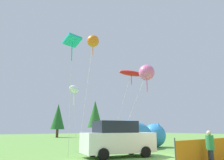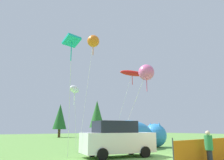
{
  "view_description": "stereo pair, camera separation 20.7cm",
  "coord_description": "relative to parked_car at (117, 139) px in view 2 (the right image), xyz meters",
  "views": [
    {
      "loc": [
        -10.86,
        -9.05,
        1.68
      ],
      "look_at": [
        -0.7,
        3.52,
        5.27
      ],
      "focal_mm": 35.0,
      "sensor_mm": 36.0,
      "label": 1
    },
    {
      "loc": [
        -10.7,
        -9.18,
        1.68
      ],
      "look_at": [
        -0.7,
        3.52,
        5.27
      ],
      "focal_mm": 35.0,
      "sensor_mm": 36.0,
      "label": 2
    }
  ],
  "objects": [
    {
      "name": "horizon_tree_northeast",
      "position": [
        9.89,
        29.51,
        2.87
      ],
      "size": [
        2.67,
        2.67,
        6.37
      ],
      "color": "brown",
      "rests_on": "ground"
    },
    {
      "name": "folding_chair",
      "position": [
        4.63,
        -3.25,
        -0.5
      ],
      "size": [
        0.75,
        0.75,
        0.94
      ],
      "rotation": [
        0.0,
        0.0,
        -0.99
      ],
      "color": "#267F33",
      "rests_on": "ground"
    },
    {
      "name": "ground_plane",
      "position": [
        1.95,
        -1.43,
        -1.04
      ],
      "size": [
        120.0,
        120.0,
        0.0
      ],
      "primitive_type": "plane",
      "color": "#609342"
    },
    {
      "name": "kite_pink_octopus",
      "position": [
        1.84,
        -0.88,
        4.31
      ],
      "size": [
        1.91,
        2.28,
        5.9
      ],
      "color": "silver",
      "rests_on": "ground"
    },
    {
      "name": "safety_fence",
      "position": [
        2.71,
        -4.95,
        -0.44
      ],
      "size": [
        8.2,
        0.33,
        1.32
      ],
      "rotation": [
        0.0,
        0.0,
        0.03
      ],
      "color": "orange",
      "rests_on": "ground"
    },
    {
      "name": "parked_car",
      "position": [
        0.0,
        0.0,
        0.0
      ],
      "size": [
        4.68,
        2.78,
        2.13
      ],
      "rotation": [
        0.0,
        0.0,
        -0.24
      ],
      "color": "white",
      "rests_on": "ground"
    },
    {
      "name": "horizon_tree_mid",
      "position": [
        18.76,
        29.75,
        3.72
      ],
      "size": [
        3.25,
        3.25,
        7.76
      ],
      "color": "brown",
      "rests_on": "ground"
    },
    {
      "name": "kite_teal_diamond",
      "position": [
        -2.9,
        0.87,
        5.81
      ],
      "size": [
        1.01,
        1.38,
        7.25
      ],
      "color": "silver",
      "rests_on": "ground"
    },
    {
      "name": "kite_red_lizard",
      "position": [
        7.7,
        6.65,
        6.67
      ],
      "size": [
        3.62,
        2.28,
        8.29
      ],
      "color": "silver",
      "rests_on": "ground"
    },
    {
      "name": "spectator_in_grey_shirt",
      "position": [
        0.75,
        -5.42,
        -0.17
      ],
      "size": [
        0.35,
        0.35,
        1.59
      ],
      "color": "#2D2D38",
      "rests_on": "ground"
    },
    {
      "name": "kite_orange_flower",
      "position": [
        1.14,
        4.64,
        8.17
      ],
      "size": [
        2.58,
        2.1,
        9.77
      ],
      "color": "silver",
      "rests_on": "ground"
    },
    {
      "name": "kite_white_ghost",
      "position": [
        -0.1,
        5.46,
        3.83
      ],
      "size": [
        1.8,
        1.88,
        5.27
      ],
      "color": "silver",
      "rests_on": "ground"
    },
    {
      "name": "inflatable_cat",
      "position": [
        4.72,
        3.24,
        0.04
      ],
      "size": [
        6.73,
        2.42,
        2.34
      ],
      "rotation": [
        0.0,
        0.0,
        -0.02
      ],
      "color": "#338CD8",
      "rests_on": "ground"
    }
  ]
}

